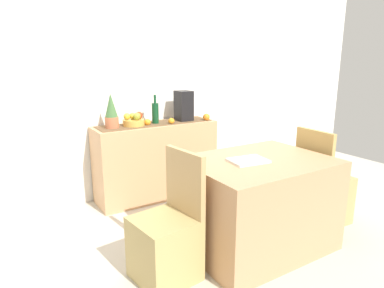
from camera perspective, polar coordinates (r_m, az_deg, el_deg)
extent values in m
cube|color=beige|center=(3.28, 4.49, -13.39)|extent=(6.40, 6.40, 0.02)
cube|color=silver|center=(3.93, -5.51, 11.79)|extent=(6.40, 0.06, 2.70)
cube|color=tan|center=(3.77, -5.97, -2.78)|extent=(1.34, 0.42, 0.83)
cube|color=brown|center=(3.67, -6.13, 3.46)|extent=(1.26, 0.32, 0.01)
cylinder|color=gold|center=(3.57, -9.79, 3.59)|extent=(0.22, 0.22, 0.06)
sphere|color=#969E34|center=(3.52, -9.26, 4.61)|extent=(0.08, 0.08, 0.08)
sphere|color=#B33B1C|center=(3.59, -8.90, 4.81)|extent=(0.08, 0.08, 0.08)
sphere|color=gold|center=(3.59, -9.97, 4.69)|extent=(0.06, 0.06, 0.06)
sphere|color=gold|center=(3.56, -10.90, 4.58)|extent=(0.07, 0.07, 0.07)
cylinder|color=#104022|center=(3.65, -6.20, 5.13)|extent=(0.07, 0.07, 0.22)
cylinder|color=#104022|center=(3.63, -6.26, 7.54)|extent=(0.03, 0.03, 0.09)
cube|color=black|center=(3.81, -1.40, 6.43)|extent=(0.16, 0.18, 0.34)
cylinder|color=#BA6945|center=(3.49, -13.33, 3.52)|extent=(0.14, 0.14, 0.12)
cone|color=#426A39|center=(3.46, -13.49, 6.37)|extent=(0.12, 0.12, 0.23)
sphere|color=orange|center=(3.63, -3.49, 3.89)|extent=(0.07, 0.07, 0.07)
sphere|color=orange|center=(3.84, 2.43, 4.54)|extent=(0.08, 0.08, 0.08)
sphere|color=orange|center=(3.58, -7.48, 3.65)|extent=(0.07, 0.07, 0.07)
cube|color=tan|center=(2.83, 10.84, -9.75)|extent=(1.12, 0.85, 0.74)
cube|color=white|center=(2.62, 9.41, -2.76)|extent=(0.30, 0.24, 0.02)
cube|color=tan|center=(2.46, -4.64, -17.16)|extent=(0.45, 0.45, 0.45)
cube|color=tan|center=(2.36, -1.22, -6.39)|extent=(0.09, 0.40, 0.45)
cube|color=tan|center=(3.47, 21.16, -8.51)|extent=(0.41, 0.41, 0.45)
cube|color=tan|center=(3.20, 19.81, -1.76)|extent=(0.05, 0.40, 0.45)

